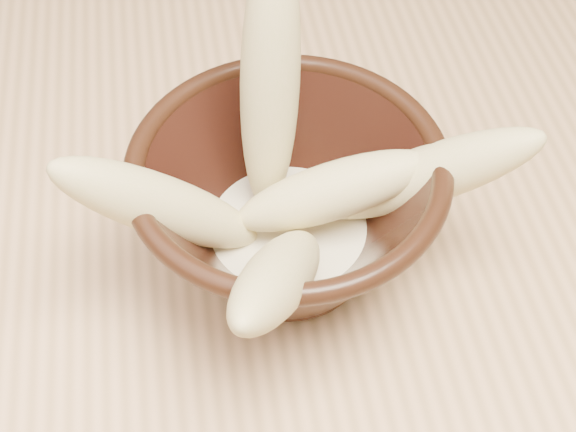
# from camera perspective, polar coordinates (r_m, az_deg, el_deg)

# --- Properties ---
(table) EXTENTS (1.20, 0.80, 0.75)m
(table) POSITION_cam_1_polar(r_m,az_deg,el_deg) (0.65, -4.12, 0.49)
(table) COLOR #DFAB7A
(table) RESTS_ON ground
(bowl) EXTENTS (0.18, 0.18, 0.10)m
(bowl) POSITION_cam_1_polar(r_m,az_deg,el_deg) (0.47, -0.00, 0.65)
(bowl) COLOR black
(bowl) RESTS_ON table
(milk_puddle) EXTENTS (0.10, 0.10, 0.01)m
(milk_puddle) POSITION_cam_1_polar(r_m,az_deg,el_deg) (0.49, -0.00, -1.17)
(milk_puddle) COLOR beige
(milk_puddle) RESTS_ON bowl
(banana_upright) EXTENTS (0.06, 0.08, 0.17)m
(banana_upright) POSITION_cam_1_polar(r_m,az_deg,el_deg) (0.45, -1.29, 9.39)
(banana_upright) COLOR #C7BE75
(banana_upright) RESTS_ON bowl
(banana_left) EXTENTS (0.13, 0.05, 0.12)m
(banana_left) POSITION_cam_1_polar(r_m,az_deg,el_deg) (0.44, -8.97, 0.74)
(banana_left) COLOR #C7BE75
(banana_left) RESTS_ON bowl
(banana_right) EXTENTS (0.14, 0.07, 0.11)m
(banana_right) POSITION_cam_1_polar(r_m,az_deg,el_deg) (0.46, 9.62, 2.82)
(banana_right) COLOR #C7BE75
(banana_right) RESTS_ON bowl
(banana_across) EXTENTS (0.12, 0.04, 0.07)m
(banana_across) POSITION_cam_1_polar(r_m,az_deg,el_deg) (0.46, 3.19, 1.77)
(banana_across) COLOR #C7BE75
(banana_across) RESTS_ON bowl
(banana_front) EXTENTS (0.09, 0.14, 0.12)m
(banana_front) POSITION_cam_1_polar(r_m,az_deg,el_deg) (0.41, -0.66, -4.35)
(banana_front) COLOR #C7BE75
(banana_front) RESTS_ON bowl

